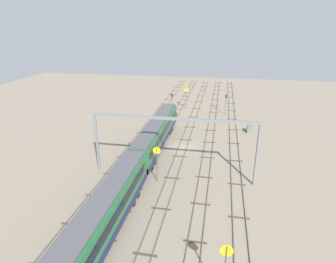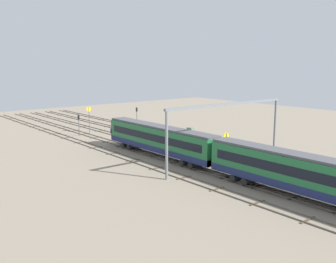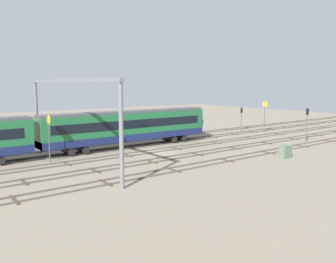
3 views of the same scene
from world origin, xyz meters
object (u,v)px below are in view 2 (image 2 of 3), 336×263
at_px(signal_light_trackside_departure, 79,122).
at_px(train, 297,175).
at_px(overhead_gantry, 228,117).
at_px(speed_sign_mid_trackside, 226,145).
at_px(signal_light_trackside_approach, 137,115).
at_px(relay_cabinet, 190,131).
at_px(speed_sign_far_trackside, 89,115).

bearing_deg(signal_light_trackside_departure, train, -178.09).
relative_size(overhead_gantry, signal_light_trackside_departure, 5.41).
height_order(speed_sign_mid_trackside, signal_light_trackside_departure, speed_sign_mid_trackside).
height_order(signal_light_trackside_approach, relay_cabinet, signal_light_trackside_approach).
bearing_deg(overhead_gantry, speed_sign_far_trackside, 4.33).
bearing_deg(relay_cabinet, overhead_gantry, 150.01).
xyz_separation_m(signal_light_trackside_departure, relay_cabinet, (-13.38, -18.33, -2.07)).
bearing_deg(signal_light_trackside_approach, train, 166.00).
height_order(train, overhead_gantry, overhead_gantry).
height_order(overhead_gantry, relay_cabinet, overhead_gantry).
xyz_separation_m(speed_sign_far_trackside, signal_light_trackside_departure, (-2.08, 3.43, -0.85)).
bearing_deg(train, signal_light_trackside_departure, 1.91).
xyz_separation_m(overhead_gantry, relay_cabinet, (21.02, -12.13, -6.25)).
bearing_deg(speed_sign_far_trackside, overhead_gantry, -175.67).
bearing_deg(speed_sign_mid_trackside, signal_light_trackside_approach, -14.86).
bearing_deg(speed_sign_far_trackside, train, 177.95).
bearing_deg(train, overhead_gantry, -17.93).
relative_size(train, signal_light_trackside_departure, 17.65).
bearing_deg(train, signal_light_trackside_approach, -14.00).
xyz_separation_m(overhead_gantry, signal_light_trackside_departure, (34.39, 6.20, -4.18)).
distance_m(overhead_gantry, signal_light_trackside_departure, 35.20).
relative_size(speed_sign_mid_trackside, signal_light_trackside_departure, 1.22).
bearing_deg(overhead_gantry, speed_sign_mid_trackside, 127.33).
bearing_deg(train, relay_cabinet, -25.41).
height_order(speed_sign_mid_trackside, speed_sign_far_trackside, speed_sign_far_trackside).
xyz_separation_m(overhead_gantry, speed_sign_mid_trackside, (-1.51, 1.98, -3.51)).
xyz_separation_m(train, signal_light_trackside_approach, (47.47, -11.84, 0.54)).
distance_m(train, signal_light_trackside_departure, 48.56).
relative_size(train, speed_sign_far_trackside, 13.64).
relative_size(speed_sign_mid_trackside, signal_light_trackside_approach, 1.06).
height_order(overhead_gantry, speed_sign_mid_trackside, overhead_gantry).
bearing_deg(signal_light_trackside_departure, signal_light_trackside_approach, -94.52).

